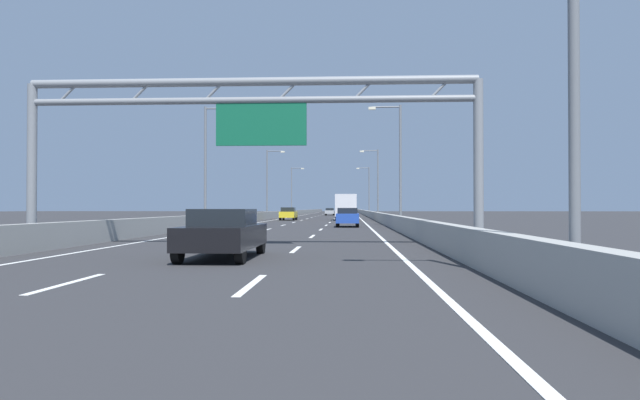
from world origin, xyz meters
TOP-DOWN VIEW (x-y plane):
  - ground_plane at (0.00, 100.00)m, footprint 260.00×260.00m
  - lane_dash_left_1 at (-1.80, 12.50)m, footprint 0.16×3.00m
  - lane_dash_left_2 at (-1.80, 21.50)m, footprint 0.16×3.00m
  - lane_dash_left_3 at (-1.80, 30.50)m, footprint 0.16×3.00m
  - lane_dash_left_4 at (-1.80, 39.50)m, footprint 0.16×3.00m
  - lane_dash_left_5 at (-1.80, 48.50)m, footprint 0.16×3.00m
  - lane_dash_left_6 at (-1.80, 57.50)m, footprint 0.16×3.00m
  - lane_dash_left_7 at (-1.80, 66.50)m, footprint 0.16×3.00m
  - lane_dash_left_8 at (-1.80, 75.50)m, footprint 0.16×3.00m
  - lane_dash_left_9 at (-1.80, 84.50)m, footprint 0.16×3.00m
  - lane_dash_left_10 at (-1.80, 93.50)m, footprint 0.16×3.00m
  - lane_dash_left_11 at (-1.80, 102.50)m, footprint 0.16×3.00m
  - lane_dash_left_12 at (-1.80, 111.50)m, footprint 0.16×3.00m
  - lane_dash_left_13 at (-1.80, 120.50)m, footprint 0.16×3.00m
  - lane_dash_left_14 at (-1.80, 129.50)m, footprint 0.16×3.00m
  - lane_dash_left_15 at (-1.80, 138.50)m, footprint 0.16×3.00m
  - lane_dash_left_16 at (-1.80, 147.50)m, footprint 0.16×3.00m
  - lane_dash_left_17 at (-1.80, 156.50)m, footprint 0.16×3.00m
  - lane_dash_right_1 at (1.80, 12.50)m, footprint 0.16×3.00m
  - lane_dash_right_2 at (1.80, 21.50)m, footprint 0.16×3.00m
  - lane_dash_right_3 at (1.80, 30.50)m, footprint 0.16×3.00m
  - lane_dash_right_4 at (1.80, 39.50)m, footprint 0.16×3.00m
  - lane_dash_right_5 at (1.80, 48.50)m, footprint 0.16×3.00m
  - lane_dash_right_6 at (1.80, 57.50)m, footprint 0.16×3.00m
  - lane_dash_right_7 at (1.80, 66.50)m, footprint 0.16×3.00m
  - lane_dash_right_8 at (1.80, 75.50)m, footprint 0.16×3.00m
  - lane_dash_right_9 at (1.80, 84.50)m, footprint 0.16×3.00m
  - lane_dash_right_10 at (1.80, 93.50)m, footprint 0.16×3.00m
  - lane_dash_right_11 at (1.80, 102.50)m, footprint 0.16×3.00m
  - lane_dash_right_12 at (1.80, 111.50)m, footprint 0.16×3.00m
  - lane_dash_right_13 at (1.80, 120.50)m, footprint 0.16×3.00m
  - lane_dash_right_14 at (1.80, 129.50)m, footprint 0.16×3.00m
  - lane_dash_right_15 at (1.80, 138.50)m, footprint 0.16×3.00m
  - lane_dash_right_16 at (1.80, 147.50)m, footprint 0.16×3.00m
  - lane_dash_right_17 at (1.80, 156.50)m, footprint 0.16×3.00m
  - edge_line_left at (-5.25, 88.00)m, footprint 0.16×176.00m
  - edge_line_right at (5.25, 88.00)m, footprint 0.16×176.00m
  - barrier_left at (-6.90, 110.00)m, footprint 0.45×220.00m
  - barrier_right at (6.90, 110.00)m, footprint 0.45×220.00m
  - sign_gantry at (0.05, 22.60)m, footprint 17.20×0.36m
  - streetlamp_left_mid at (-7.47, 45.72)m, footprint 2.58×0.28m
  - streetlamp_right_mid at (7.47, 45.72)m, footprint 2.58×0.28m
  - streetlamp_left_far at (-7.47, 79.37)m, footprint 2.58×0.28m
  - streetlamp_right_far at (7.47, 79.37)m, footprint 2.58×0.28m
  - streetlamp_left_distant at (-7.47, 113.03)m, footprint 2.58×0.28m
  - streetlamp_right_distant at (7.47, 113.03)m, footprint 2.58×0.28m
  - silver_car at (0.07, 108.87)m, footprint 1.72×4.47m
  - black_car at (-0.00, 18.08)m, footprint 1.89×4.51m
  - blue_car at (3.57, 44.96)m, footprint 1.71×4.12m
  - yellow_car at (-3.40, 67.33)m, footprint 1.76×4.25m
  - box_truck at (3.35, 67.56)m, footprint 2.40×8.10m

SIDE VIEW (x-z plane):
  - ground_plane at x=0.00m, z-range 0.00..0.00m
  - lane_dash_left_1 at x=-1.80m, z-range 0.00..0.01m
  - lane_dash_left_2 at x=-1.80m, z-range 0.00..0.01m
  - lane_dash_left_3 at x=-1.80m, z-range 0.00..0.01m
  - lane_dash_left_4 at x=-1.80m, z-range 0.00..0.01m
  - lane_dash_left_5 at x=-1.80m, z-range 0.00..0.01m
  - lane_dash_left_6 at x=-1.80m, z-range 0.00..0.01m
  - lane_dash_left_7 at x=-1.80m, z-range 0.00..0.01m
  - lane_dash_left_8 at x=-1.80m, z-range 0.00..0.01m
  - lane_dash_left_9 at x=-1.80m, z-range 0.00..0.01m
  - lane_dash_left_10 at x=-1.80m, z-range 0.00..0.01m
  - lane_dash_left_11 at x=-1.80m, z-range 0.00..0.01m
  - lane_dash_left_12 at x=-1.80m, z-range 0.00..0.01m
  - lane_dash_left_13 at x=-1.80m, z-range 0.00..0.01m
  - lane_dash_left_14 at x=-1.80m, z-range 0.00..0.01m
  - lane_dash_left_15 at x=-1.80m, z-range 0.00..0.01m
  - lane_dash_left_16 at x=-1.80m, z-range 0.00..0.01m
  - lane_dash_left_17 at x=-1.80m, z-range 0.00..0.01m
  - lane_dash_right_1 at x=1.80m, z-range 0.00..0.01m
  - lane_dash_right_2 at x=1.80m, z-range 0.00..0.01m
  - lane_dash_right_3 at x=1.80m, z-range 0.00..0.01m
  - lane_dash_right_4 at x=1.80m, z-range 0.00..0.01m
  - lane_dash_right_5 at x=1.80m, z-range 0.00..0.01m
  - lane_dash_right_6 at x=1.80m, z-range 0.00..0.01m
  - lane_dash_right_7 at x=1.80m, z-range 0.00..0.01m
  - lane_dash_right_8 at x=1.80m, z-range 0.00..0.01m
  - lane_dash_right_9 at x=1.80m, z-range 0.00..0.01m
  - lane_dash_right_10 at x=1.80m, z-range 0.00..0.01m
  - lane_dash_right_11 at x=1.80m, z-range 0.00..0.01m
  - lane_dash_right_12 at x=1.80m, z-range 0.00..0.01m
  - lane_dash_right_13 at x=1.80m, z-range 0.00..0.01m
  - lane_dash_right_14 at x=1.80m, z-range 0.00..0.01m
  - lane_dash_right_15 at x=1.80m, z-range 0.00..0.01m
  - lane_dash_right_16 at x=1.80m, z-range 0.00..0.01m
  - lane_dash_right_17 at x=1.80m, z-range 0.00..0.01m
  - edge_line_left at x=-5.25m, z-range 0.00..0.01m
  - edge_line_right at x=5.25m, z-range 0.00..0.01m
  - barrier_left at x=-6.90m, z-range 0.00..0.95m
  - barrier_right at x=6.90m, z-range 0.00..0.95m
  - silver_car at x=0.07m, z-range 0.03..1.41m
  - black_car at x=0.00m, z-range 0.02..1.47m
  - blue_car at x=3.57m, z-range 0.02..1.48m
  - yellow_car at x=-3.40m, z-range 0.01..1.52m
  - box_truck at x=3.35m, z-range 0.14..3.13m
  - sign_gantry at x=0.05m, z-range 1.69..8.05m
  - streetlamp_left_mid at x=-7.47m, z-range 0.65..10.15m
  - streetlamp_right_mid at x=7.47m, z-range 0.65..10.15m
  - streetlamp_left_far at x=-7.47m, z-range 0.65..10.15m
  - streetlamp_right_far at x=7.47m, z-range 0.65..10.15m
  - streetlamp_left_distant at x=-7.47m, z-range 0.65..10.15m
  - streetlamp_right_distant at x=7.47m, z-range 0.65..10.15m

